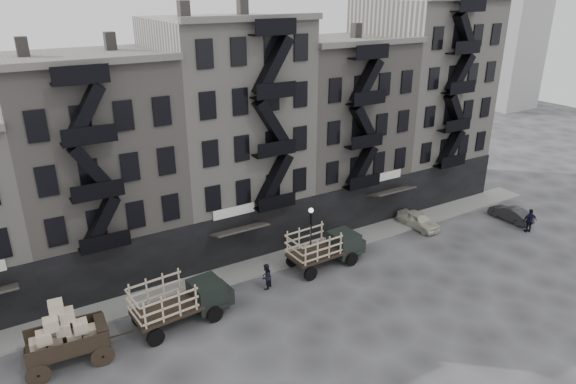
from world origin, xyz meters
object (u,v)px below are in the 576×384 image
stake_truck_east (325,244)px  policeman (530,221)px  car_east (418,220)px  wagon (62,331)px  stake_truck_west (180,298)px  car_far (511,214)px  pedestrian_mid (266,277)px

stake_truck_east → policeman: 18.20m
car_east → policeman: bearing=-39.6°
wagon → stake_truck_west: 6.61m
stake_truck_west → car_east: size_ratio=1.57×
stake_truck_west → stake_truck_east: bearing=0.9°
wagon → policeman: 35.81m
car_far → policeman: (-0.69, -2.26, 0.40)m
wagon → pedestrian_mid: (12.82, 0.96, -1.21)m
car_east → policeman: policeman is taller
stake_truck_east → policeman: (17.68, -4.25, -0.67)m
stake_truck_east → stake_truck_west: bearing=-176.4°
pedestrian_mid → wagon: bearing=-27.2°
stake_truck_west → pedestrian_mid: stake_truck_west is taller
wagon → stake_truck_east: bearing=8.6°
stake_truck_east → policeman: size_ratio=2.93×
car_east → pedestrian_mid: 15.70m
stake_truck_east → car_east: stake_truck_east is taller
stake_truck_west → pedestrian_mid: size_ratio=3.40×
stake_truck_west → policeman: (29.10, -3.08, -0.71)m
stake_truck_west → car_east: (21.84, 2.29, -1.06)m
stake_truck_west → car_far: 29.83m
stake_truck_west → stake_truck_east: 11.48m
wagon → car_far: wagon is taller
stake_truck_east → pedestrian_mid: 5.27m
wagon → pedestrian_mid: size_ratio=2.48×
wagon → car_east: (28.43, 2.61, -1.45)m
stake_truck_west → stake_truck_east: stake_truck_west is taller
car_east → stake_truck_east: bearing=-177.0°
car_far → pedestrian_mid: bearing=-3.2°
pedestrian_mid → policeman: bearing=139.3°
stake_truck_west → car_far: bearing=-6.5°
car_east → pedestrian_mid: pedestrian_mid is taller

